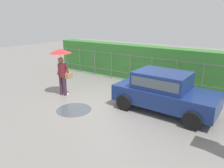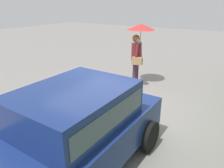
# 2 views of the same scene
# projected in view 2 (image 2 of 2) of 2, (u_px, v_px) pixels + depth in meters

# --- Properties ---
(ground_plane) EXTENTS (40.00, 40.00, 0.00)m
(ground_plane) POSITION_uv_depth(u_px,v_px,m) (112.00, 114.00, 5.57)
(ground_plane) COLOR gray
(car) EXTENTS (3.77, 1.92, 1.48)m
(car) POSITION_uv_depth(u_px,v_px,m) (73.00, 129.00, 3.45)
(car) COLOR navy
(car) RESTS_ON ground
(pedestrian) EXTENTS (0.94, 0.94, 2.07)m
(pedestrian) POSITION_uv_depth(u_px,v_px,m) (139.00, 41.00, 7.10)
(pedestrian) COLOR #47283D
(pedestrian) RESTS_ON ground
(puddle_near) EXTENTS (1.33, 1.33, 0.00)m
(puddle_near) POSITION_uv_depth(u_px,v_px,m) (89.00, 92.00, 6.87)
(puddle_near) COLOR #4C545B
(puddle_near) RESTS_ON ground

